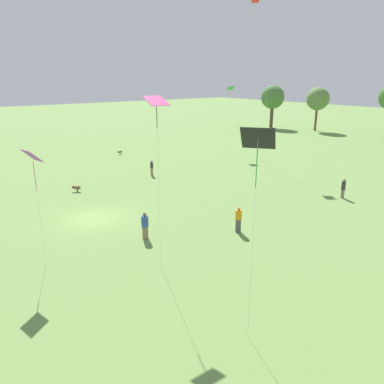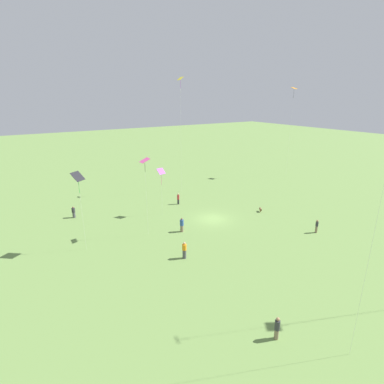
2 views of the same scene
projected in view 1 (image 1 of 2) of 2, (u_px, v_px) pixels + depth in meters
name	position (u px, v px, depth m)	size (l,w,h in m)	color
ground_plane	(94.00, 218.00, 28.32)	(240.00, 240.00, 0.00)	#6B8E47
tree_0	(273.00, 97.00, 76.40)	(4.72, 4.72, 8.53)	brown
tree_1	(318.00, 99.00, 71.91)	(4.33, 4.33, 8.25)	brown
person_1	(343.00, 188.00, 32.77)	(0.48, 0.48, 1.74)	#847056
person_2	(152.00, 168.00, 40.21)	(0.43, 0.43, 1.67)	#847056
person_3	(145.00, 226.00, 24.56)	(0.60, 0.60, 1.81)	#847056
person_4	(238.00, 220.00, 25.56)	(0.60, 0.60, 1.82)	#4C4C51
kite_1	(157.00, 106.00, 18.46)	(1.00, 1.08, 9.36)	#E54C99
kite_3	(258.00, 144.00, 13.06)	(1.47, 1.40, 8.65)	black
kite_5	(231.00, 91.00, 50.03)	(0.97, 1.05, 8.98)	green
kite_6	(255.00, 12.00, 43.76)	(1.17, 1.19, 18.82)	red
kite_8	(33.00, 159.00, 19.74)	(1.13, 0.94, 6.62)	purple
dog_0	(120.00, 152.00, 51.32)	(0.44, 0.76, 0.48)	brown
dog_1	(76.00, 188.00, 34.70)	(0.65, 0.74, 0.57)	brown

